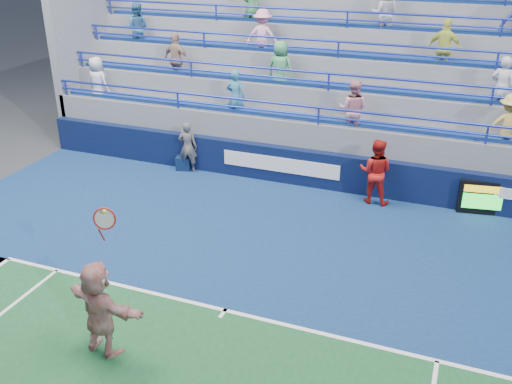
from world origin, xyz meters
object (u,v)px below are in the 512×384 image
at_px(tennis_player, 99,309).
at_px(line_judge, 188,147).
at_px(judge_chair, 184,162).
at_px(serve_speed_board, 485,198).
at_px(ball_girl, 375,172).

height_order(tennis_player, line_judge, tennis_player).
xyz_separation_m(tennis_player, line_judge, (-2.43, 8.08, -0.13)).
bearing_deg(tennis_player, judge_chair, 107.89).
height_order(serve_speed_board, tennis_player, tennis_player).
xyz_separation_m(judge_chair, ball_girl, (6.03, -0.25, 0.67)).
bearing_deg(tennis_player, line_judge, 106.73).
relative_size(serve_speed_board, line_judge, 0.85).
distance_m(serve_speed_board, tennis_player, 10.35).
bearing_deg(line_judge, tennis_player, 93.15).
bearing_deg(ball_girl, serve_speed_board, -172.30).
relative_size(serve_speed_board, tennis_player, 0.46).
relative_size(judge_chair, line_judge, 0.49).
bearing_deg(tennis_player, ball_girl, 66.71).
bearing_deg(tennis_player, serve_speed_board, 52.57).
relative_size(judge_chair, ball_girl, 0.43).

